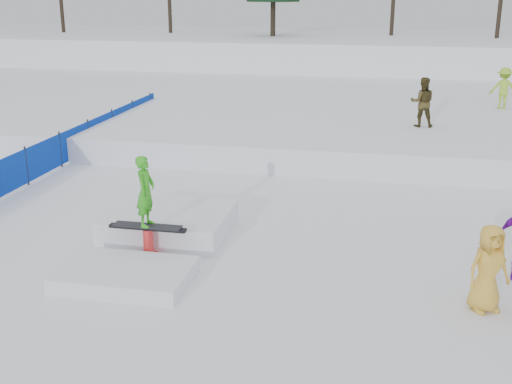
% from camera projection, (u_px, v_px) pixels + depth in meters
% --- Properties ---
extents(ground, '(120.00, 120.00, 0.00)m').
position_uv_depth(ground, '(208.00, 277.00, 12.09)').
color(ground, white).
extents(snow_berm, '(60.00, 14.00, 2.40)m').
position_uv_depth(snow_berm, '(340.00, 55.00, 39.69)').
color(snow_berm, white).
rests_on(snow_berm, ground).
extents(snow_midrise, '(50.00, 18.00, 0.80)m').
position_uv_depth(snow_midrise, '(313.00, 108.00, 26.89)').
color(snow_midrise, white).
rests_on(snow_midrise, ground).
extents(safety_fence, '(0.05, 16.00, 1.10)m').
position_uv_depth(safety_fence, '(60.00, 149.00, 19.34)').
color(safety_fence, '#062DA3').
rests_on(safety_fence, ground).
extents(walker_olive, '(0.83, 0.66, 1.63)m').
position_uv_depth(walker_olive, '(422.00, 102.00, 21.08)').
color(walker_olive, '#3E3417').
rests_on(walker_olive, snow_midrise).
extents(walker_ygreen, '(1.03, 0.63, 1.55)m').
position_uv_depth(walker_ygreen, '(504.00, 88.00, 24.24)').
color(walker_ygreen, '#92CA2C').
rests_on(walker_ygreen, snow_midrise).
extents(spectator_yellow, '(0.88, 0.77, 1.53)m').
position_uv_depth(spectator_yellow, '(488.00, 268.00, 10.66)').
color(spectator_yellow, gold).
rests_on(spectator_yellow, ground).
extents(jib_rail_feature, '(2.60, 4.40, 2.11)m').
position_uv_depth(jib_rail_feature, '(158.00, 233.00, 13.45)').
color(jib_rail_feature, white).
rests_on(jib_rail_feature, ground).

